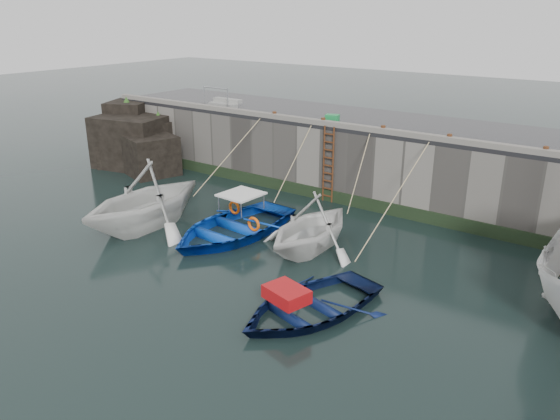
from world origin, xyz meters
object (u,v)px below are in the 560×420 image
Objects in this scene: boat_near_blacktrim at (310,249)px; bollard_b at (323,121)px; bollard_c at (383,129)px; boat_near_navy at (309,311)px; boat_near_white at (147,226)px; fish_crate at (332,118)px; ladder at (328,165)px; boat_near_blue at (233,234)px; bollard_a at (274,115)px; bollard_d at (449,138)px; bollard_e at (546,151)px.

boat_near_blacktrim is 15.22× the size of bollard_b.
boat_near_navy is at bearing -75.93° from bollard_c.
boat_near_white is 8.89m from fish_crate.
boat_near_blue is at bearing -99.72° from ladder.
boat_near_white is 1.25× the size of boat_near_blacktrim.
ladder reaches higher than boat_near_blue.
bollard_a is (-2.13, 5.44, 3.30)m from boat_near_blue.
bollard_c is at bearing 0.00° from bollard_a.
boat_near_blue is 1.27× the size of boat_near_blacktrim.
bollard_a is 7.80m from bollard_d.
bollard_e is (11.00, 0.00, 0.00)m from bollard_a.
bollard_d is (5.30, 0.00, 0.00)m from bollard_b.
fish_crate is at bearing 172.07° from bollard_d.
bollard_b reaches higher than boat_near_blue.
bollard_e is (3.20, 0.00, 0.00)m from bollard_d.
fish_crate is 2.81m from bollard_c.
boat_near_blacktrim is (6.06, 1.90, 0.00)m from boat_near_white.
fish_crate reaches higher than boat_near_navy.
bollard_c is at bearing -31.66° from fish_crate.
ladder is 2.09m from fish_crate.
bollard_a is at bearing 180.00° from bollard_c.
bollard_d is at bearing -24.33° from fish_crate.
boat_near_blue is 19.26× the size of bollard_e.
ladder is at bearing 114.39° from boat_near_blacktrim.
fish_crate reaches higher than bollard_c.
bollard_a reaches higher than boat_near_navy.
boat_near_navy is 9.16m from bollard_c.
fish_crate is at bearing 114.51° from boat_near_blacktrim.
bollard_c is (0.12, 4.84, 3.30)m from boat_near_blacktrim.
bollard_c is at bearing 88.19° from boat_near_blacktrim.
ladder is 0.60× the size of boat_near_white.
ladder is 11.43× the size of bollard_d.
boat_near_blue is at bearing -119.49° from bollard_c.
bollard_b is 1.00× the size of bollard_d.
boat_near_blacktrim is 6.40m from bollard_b.
bollard_e is (11.98, 6.74, 3.30)m from boat_near_white.
bollard_b is 1.00× the size of bollard_c.
boat_near_navy is 10.75m from fish_crate.
boat_near_blue is at bearing -68.63° from bollard_a.
fish_crate is (-4.79, 9.03, 3.31)m from boat_near_navy.
bollard_e is at bearing 2.40° from ladder.
bollard_d reaches higher than boat_near_navy.
bollard_e reaches higher than boat_near_blue.
fish_crate reaches higher than bollard_e.
bollard_d is (5.67, 5.44, 3.30)m from boat_near_blue.
fish_crate is (3.47, 7.48, 3.31)m from boat_near_white.
boat_near_navy is 7.97× the size of fish_crate.
bollard_d reaches higher than boat_near_blue.
boat_near_blacktrim is at bearing -119.34° from bollard_d.
boat_near_blacktrim is at bearing -65.25° from ladder.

